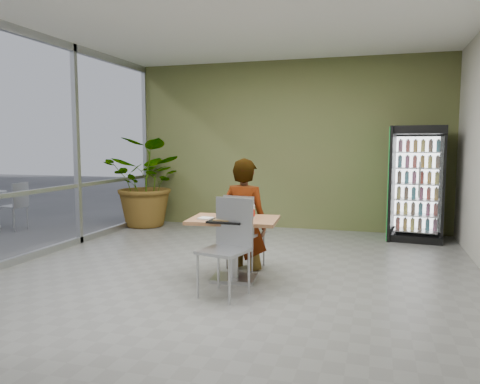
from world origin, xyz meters
name	(u,v)px	position (x,y,z in m)	size (l,w,h in m)	color
ground	(232,276)	(0.00, 0.00, 0.00)	(7.00, 7.00, 0.00)	slate
room_envelope	(232,146)	(0.00, 0.00, 1.60)	(6.00, 7.00, 3.20)	beige
storefront_frame	(24,146)	(-3.00, 0.00, 1.60)	(0.10, 7.00, 3.20)	#A6A8AB
dining_table	(234,236)	(0.06, -0.13, 0.54)	(1.09, 0.81, 0.75)	#B6744E
chair_far	(242,226)	(0.02, 0.38, 0.57)	(0.50, 0.50, 0.97)	#A6A8AB
chair_near	(229,238)	(0.16, -0.63, 0.61)	(0.56, 0.57, 1.04)	#A6A8AB
seated_woman	(245,225)	(0.04, 0.43, 0.57)	(0.64, 0.42, 1.74)	black
pizza_plate	(226,216)	(-0.05, -0.07, 0.77)	(0.34, 0.26, 0.03)	silver
soda_cup	(251,212)	(0.27, -0.11, 0.83)	(0.09, 0.09, 0.16)	silver
napkin_stack	(206,218)	(-0.23, -0.29, 0.76)	(0.15, 0.15, 0.02)	silver
cafeteria_tray	(227,221)	(0.08, -0.43, 0.76)	(0.40, 0.29, 0.02)	black
beverage_fridge	(417,184)	(2.33, 2.97, 0.96)	(0.96, 0.78, 1.92)	black
potted_plant	(148,182)	(-2.64, 2.91, 0.87)	(1.57, 1.36, 1.74)	#326829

